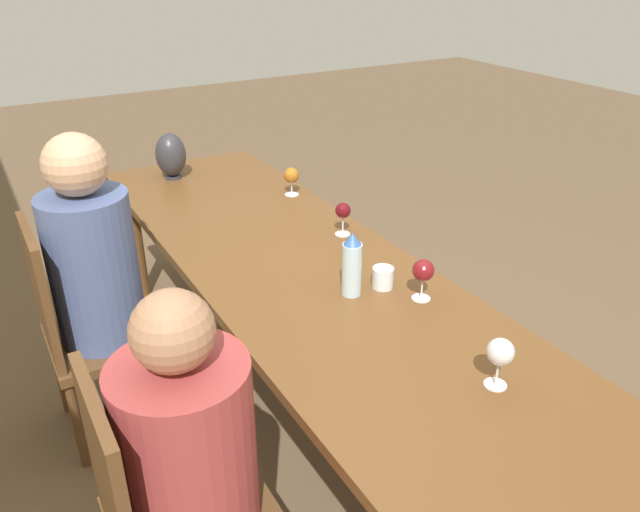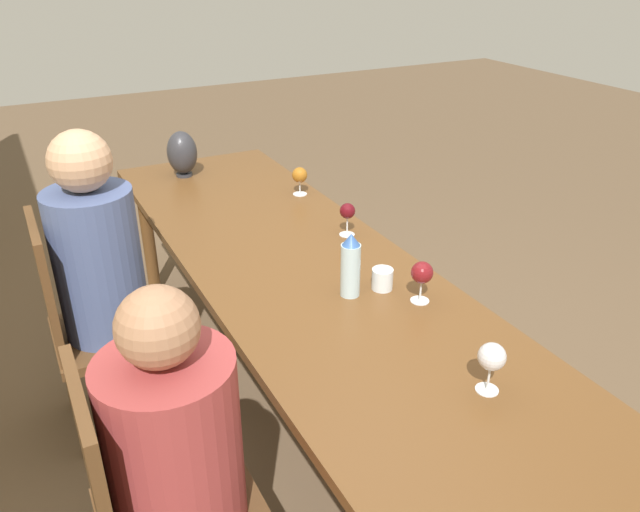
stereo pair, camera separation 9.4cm
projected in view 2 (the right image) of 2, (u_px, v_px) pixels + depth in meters
The scene contains 13 objects.
ground_plane at pixel (314, 424), 2.70m from camera, with size 14.00×14.00×0.00m, color brown.
dining_table at pixel (313, 288), 2.40m from camera, with size 3.12×0.84×0.74m.
water_bottle at pixel (351, 266), 2.17m from camera, with size 0.07×0.07×0.24m.
water_tumbler at pixel (382, 279), 2.25m from camera, with size 0.08×0.08×0.08m.
vase at pixel (182, 153), 3.29m from camera, with size 0.16×0.16×0.24m.
wine_glass_0 at pixel (422, 273), 2.14m from camera, with size 0.08×0.08×0.15m.
wine_glass_1 at pixel (492, 358), 1.70m from camera, with size 0.08×0.08×0.15m.
wine_glass_2 at pixel (347, 212), 2.63m from camera, with size 0.07×0.07×0.14m.
wine_glass_3 at pixel (300, 176), 3.06m from camera, with size 0.08×0.08×0.14m.
chair_near at pixel (154, 511), 1.67m from camera, with size 0.44×0.44×0.96m.
chair_far at pixel (89, 322), 2.50m from camera, with size 0.44×0.44×0.96m.
person_near at pixel (183, 467), 1.66m from camera, with size 0.35×0.35×1.17m.
person_far at pixel (104, 276), 2.45m from camera, with size 0.33×0.33×1.28m.
Camera 2 is at (-1.86, 0.94, 1.87)m, focal length 35.00 mm.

